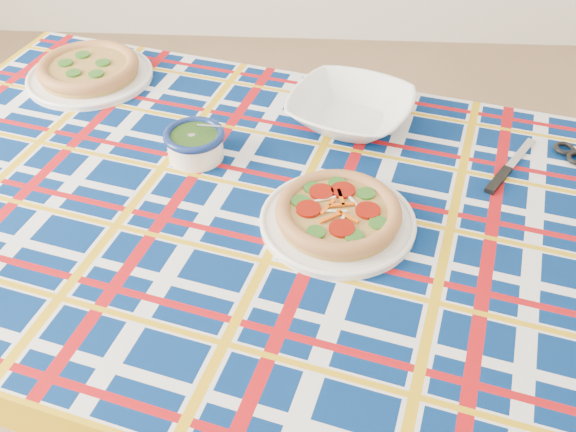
# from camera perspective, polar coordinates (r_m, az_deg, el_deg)

# --- Properties ---
(floor) EXTENTS (4.00, 4.00, 0.00)m
(floor) POSITION_cam_1_polar(r_m,az_deg,el_deg) (2.02, -5.41, -10.14)
(floor) COLOR #896647
(floor) RESTS_ON ground
(dining_table) EXTENTS (1.84, 1.41, 0.76)m
(dining_table) POSITION_cam_1_polar(r_m,az_deg,el_deg) (1.30, -2.91, -1.57)
(dining_table) COLOR brown
(dining_table) RESTS_ON floor
(tablecloth) EXTENTS (1.88, 1.45, 0.11)m
(tablecloth) POSITION_cam_1_polar(r_m,az_deg,el_deg) (1.29, -2.95, -0.75)
(tablecloth) COLOR #042056
(tablecloth) RESTS_ON dining_table
(main_focaccia_plate) EXTENTS (0.35, 0.35, 0.06)m
(main_focaccia_plate) POSITION_cam_1_polar(r_m,az_deg,el_deg) (1.19, 4.49, 0.32)
(main_focaccia_plate) COLOR #AB803C
(main_focaccia_plate) RESTS_ON tablecloth
(pesto_bowl) EXTENTS (0.15, 0.15, 0.08)m
(pesto_bowl) POSITION_cam_1_polar(r_m,az_deg,el_deg) (1.36, -8.29, 6.56)
(pesto_bowl) COLOR black
(pesto_bowl) RESTS_ON tablecloth
(serving_bowl) EXTENTS (0.35, 0.35, 0.07)m
(serving_bowl) POSITION_cam_1_polar(r_m,az_deg,el_deg) (1.47, 5.57, 9.36)
(serving_bowl) COLOR white
(serving_bowl) RESTS_ON tablecloth
(second_focaccia_plate) EXTENTS (0.42, 0.42, 0.06)m
(second_focaccia_plate) POSITION_cam_1_polar(r_m,az_deg,el_deg) (1.71, -17.31, 12.41)
(second_focaccia_plate) COLOR #AB803C
(second_focaccia_plate) RESTS_ON tablecloth
(table_knife) EXTENTS (0.15, 0.21, 0.01)m
(table_knife) POSITION_cam_1_polar(r_m,az_deg,el_deg) (1.45, 19.83, 5.12)
(table_knife) COLOR silver
(table_knife) RESTS_ON tablecloth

